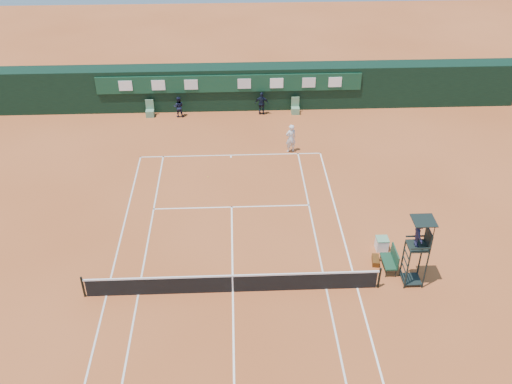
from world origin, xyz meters
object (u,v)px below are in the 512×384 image
tennis_net (233,283)px  cooler (382,244)px  player_bench (391,259)px  umpire_chair (419,238)px  player (291,138)px

tennis_net → cooler: tennis_net is taller
cooler → player_bench: bearing=-86.7°
player_bench → cooler: (-0.08, 1.43, -0.27)m
umpire_chair → player_bench: (-0.71, 0.88, -1.86)m
umpire_chair → cooler: size_ratio=5.30×
player_bench → cooler: 1.46m
cooler → player: player is taller
player_bench → player: (-3.55, 11.01, 0.32)m
tennis_net → cooler: size_ratio=20.00×
tennis_net → player_bench: (7.22, 1.18, 0.09)m
umpire_chair → player_bench: bearing=128.8°
tennis_net → umpire_chair: size_ratio=3.77×
umpire_chair → player: bearing=109.7°
tennis_net → cooler: (7.14, 2.62, -0.18)m
player → cooler: bearing=91.1°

